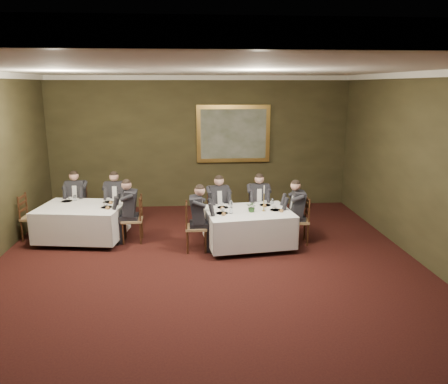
{
  "coord_description": "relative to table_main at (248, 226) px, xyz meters",
  "views": [
    {
      "loc": [
        -0.28,
        -6.7,
        3.25
      ],
      "look_at": [
        0.39,
        1.84,
        1.15
      ],
      "focal_mm": 35.0,
      "sensor_mm": 36.0,
      "label": 1
    }
  ],
  "objects": [
    {
      "name": "diner_sec_endright",
      "position": [
        -2.41,
        0.48,
        0.06
      ],
      "size": [
        0.49,
        0.42,
        1.35
      ],
      "rotation": [
        0.0,
        0.0,
        1.59
      ],
      "color": "black",
      "rests_on": "chair_sec_endright"
    },
    {
      "name": "diner_main_endright",
      "position": [
        1.07,
        0.13,
        0.06
      ],
      "size": [
        0.51,
        0.45,
        1.35
      ],
      "rotation": [
        0.0,
        0.0,
        1.48
      ],
      "color": "black",
      "rests_on": "chair_main_endright"
    },
    {
      "name": "back_wall",
      "position": [
        -0.89,
        3.24,
        1.3
      ],
      "size": [
        8.0,
        0.1,
        3.5
      ],
      "primitive_type": "cube",
      "color": "#302A18",
      "rests_on": "ground"
    },
    {
      "name": "crown_molding",
      "position": [
        -0.89,
        -1.76,
        2.99
      ],
      "size": [
        8.0,
        10.0,
        0.12
      ],
      "color": "white",
      "rests_on": "back_wall"
    },
    {
      "name": "table_main",
      "position": [
        0.0,
        0.0,
        0.0
      ],
      "size": [
        1.87,
        1.52,
        0.67
      ],
      "rotation": [
        0.0,
        0.0,
        0.12
      ],
      "color": "black",
      "rests_on": "ground"
    },
    {
      "name": "diner_main_backleft",
      "position": [
        -0.57,
        0.81,
        0.06
      ],
      "size": [
        0.48,
        0.54,
        1.35
      ],
      "rotation": [
        0.0,
        0.0,
        3.31
      ],
      "color": "black",
      "rests_on": "chair_main_backleft"
    },
    {
      "name": "diner_main_endleft",
      "position": [
        -1.07,
        -0.13,
        0.06
      ],
      "size": [
        0.48,
        0.42,
        1.35
      ],
      "rotation": [
        0.0,
        0.0,
        -1.58
      ],
      "color": "black",
      "rests_on": "chair_main_endleft"
    },
    {
      "name": "diner_main_backright",
      "position": [
        0.35,
        0.92,
        0.06
      ],
      "size": [
        0.43,
        0.5,
        1.35
      ],
      "rotation": [
        0.0,
        0.0,
        3.09
      ],
      "color": "black",
      "rests_on": "chair_main_backright"
    },
    {
      "name": "chair_main_endright",
      "position": [
        1.08,
        0.13,
        -0.17
      ],
      "size": [
        0.46,
        0.48,
        1.0
      ],
      "rotation": [
        0.0,
        0.0,
        1.48
      ],
      "color": "#99794E",
      "rests_on": "ground"
    },
    {
      "name": "chair_main_endleft",
      "position": [
        -1.08,
        -0.13,
        -0.17
      ],
      "size": [
        0.42,
        0.44,
        1.0
      ],
      "rotation": [
        0.0,
        0.0,
        -1.58
      ],
      "color": "#99794E",
      "rests_on": "ground"
    },
    {
      "name": "chair_main_backleft",
      "position": [
        -0.57,
        0.82,
        -0.17
      ],
      "size": [
        0.51,
        0.49,
        1.0
      ],
      "rotation": [
        0.0,
        0.0,
        3.31
      ],
      "color": "#99794E",
      "rests_on": "ground"
    },
    {
      "name": "diner_sec_backleft",
      "position": [
        -3.82,
        1.58,
        0.06
      ],
      "size": [
        0.42,
        0.49,
        1.35
      ],
      "rotation": [
        0.0,
        0.0,
        3.16
      ],
      "color": "black",
      "rests_on": "chair_sec_backleft"
    },
    {
      "name": "candlestick",
      "position": [
        0.3,
        -0.03,
        0.51
      ],
      "size": [
        0.08,
        0.08,
        0.54
      ],
      "color": "gold",
      "rests_on": "table_main"
    },
    {
      "name": "chair_sec_endright",
      "position": [
        -2.4,
        0.48,
        -0.17
      ],
      "size": [
        0.43,
        0.45,
        1.0
      ],
      "rotation": [
        0.0,
        0.0,
        1.59
      ],
      "color": "#99794E",
      "rests_on": "ground"
    },
    {
      "name": "diner_sec_backright",
      "position": [
        -2.89,
        1.44,
        0.06
      ],
      "size": [
        0.43,
        0.49,
        1.35
      ],
      "rotation": [
        0.0,
        0.0,
        3.17
      ],
      "color": "black",
      "rests_on": "chair_sec_backright"
    },
    {
      "name": "chair_sec_backright",
      "position": [
        -2.89,
        1.45,
        -0.17
      ],
      "size": [
        0.45,
        0.43,
        1.0
      ],
      "rotation": [
        0.0,
        0.0,
        3.17
      ],
      "color": "#99794E",
      "rests_on": "ground"
    },
    {
      "name": "chair_sec_backleft",
      "position": [
        -3.82,
        1.59,
        -0.17
      ],
      "size": [
        0.45,
        0.43,
        1.0
      ],
      "rotation": [
        0.0,
        0.0,
        3.16
      ],
      "color": "#99794E",
      "rests_on": "ground"
    },
    {
      "name": "place_setting_table_main",
      "position": [
        -0.45,
        0.33,
        0.35
      ],
      "size": [
        0.33,
        0.31,
        0.14
      ],
      "color": "white",
      "rests_on": "table_main"
    },
    {
      "name": "table_second",
      "position": [
        -3.49,
        0.64,
        0.0
      ],
      "size": [
        1.91,
        1.57,
        0.67
      ],
      "rotation": [
        0.0,
        0.0,
        -0.15
      ],
      "color": "black",
      "rests_on": "ground"
    },
    {
      "name": "chair_main_backright",
      "position": [
        0.35,
        0.93,
        -0.17
      ],
      "size": [
        0.46,
        0.44,
        1.0
      ],
      "rotation": [
        0.0,
        0.0,
        3.09
      ],
      "color": "#99794E",
      "rests_on": "ground"
    },
    {
      "name": "painting",
      "position": [
        0.0,
        3.17,
        1.54
      ],
      "size": [
        1.96,
        0.09,
        1.53
      ],
      "color": "#E1A552",
      "rests_on": "back_wall"
    },
    {
      "name": "ceiling",
      "position": [
        -0.89,
        -1.76,
        3.05
      ],
      "size": [
        8.0,
        10.0,
        0.1
      ],
      "primitive_type": "cube",
      "color": "silver",
      "rests_on": "back_wall"
    },
    {
      "name": "ground",
      "position": [
        -0.89,
        -1.76,
        -0.45
      ],
      "size": [
        10.0,
        10.0,
        0.0
      ],
      "primitive_type": "plane",
      "color": "black",
      "rests_on": "ground"
    },
    {
      "name": "chair_sec_endleft",
      "position": [
        -4.57,
        0.8,
        -0.17
      ],
      "size": [
        0.44,
        0.46,
        1.0
      ],
      "rotation": [
        0.0,
        0.0,
        -1.63
      ],
      "color": "#99794E",
      "rests_on": "ground"
    },
    {
      "name": "place_setting_table_second",
      "position": [
        -3.84,
        1.1,
        0.35
      ],
      "size": [
        0.33,
        0.31,
        0.14
      ],
      "color": "white",
      "rests_on": "table_second"
    },
    {
      "name": "centerpiece",
      "position": [
        0.06,
        -0.08,
        0.43
      ],
      "size": [
        0.26,
        0.24,
        0.23
      ],
      "primitive_type": "imported",
      "rotation": [
        0.0,
        0.0,
        -0.37
      ],
      "color": "#2D5926",
      "rests_on": "table_main"
    }
  ]
}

